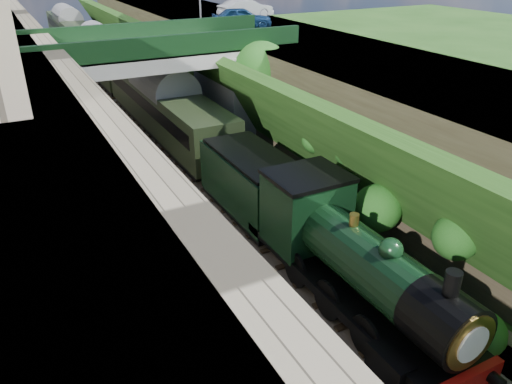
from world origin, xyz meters
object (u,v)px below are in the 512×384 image
tree (261,74)px  locomotive (353,263)px  road_bridge (166,82)px  car_silver (245,9)px  car_blue (242,18)px  tender (253,187)px

tree → locomotive: size_ratio=0.65×
locomotive → tree: bearing=72.9°
road_bridge → car_silver: bearing=41.4°
car_silver → car_blue: bearing=145.5°
locomotive → car_silver: bearing=70.6°
locomotive → road_bridge: bearing=90.8°
road_bridge → car_silver: 13.43m
tree → locomotive: (-4.71, -15.36, -2.75)m
tree → tender: size_ratio=1.10×
tender → road_bridge: bearing=91.3°
tree → car_blue: (2.08, 6.85, 2.33)m
car_blue → locomotive: 23.78m
car_silver → locomotive: size_ratio=0.44×
road_bridge → tender: road_bridge is taller
tree → car_silver: size_ratio=1.47×
road_bridge → tree: 5.88m
locomotive → car_blue: bearing=73.0°
tree → car_blue: car_blue is taller
car_blue → tender: 17.19m
road_bridge → tender: bearing=-88.7°
tree → locomotive: tree is taller
car_blue → car_silver: size_ratio=0.95×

